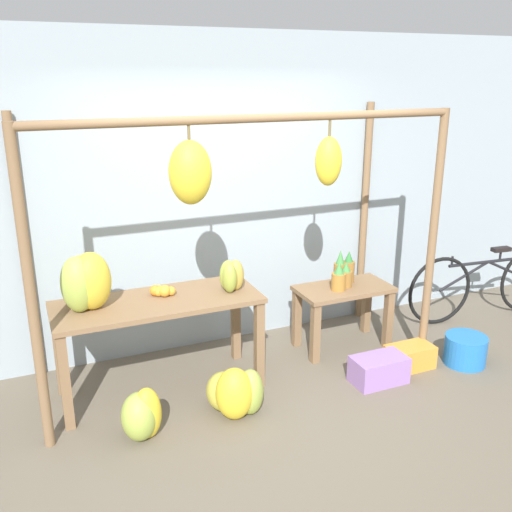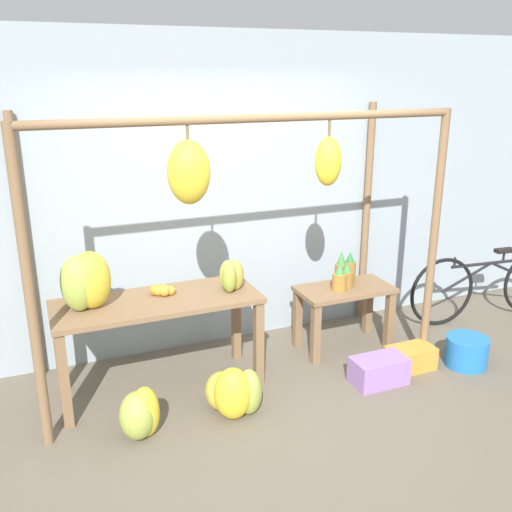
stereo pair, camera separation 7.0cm
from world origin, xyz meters
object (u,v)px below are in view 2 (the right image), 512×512
object	(u,v)px
papaya_pile	(231,276)
banana_pile_ground_right	(233,392)
fruit_crate_purple	(410,358)
pineapple_cluster	(344,274)
banana_pile_ground_left	(140,414)
blue_bucket	(467,351)
banana_pile_on_table	(83,283)
orange_pile	(161,290)
fruit_crate_white	(379,371)
parked_bicycle	(489,285)

from	to	relation	value
papaya_pile	banana_pile_ground_right	bearing A→B (deg)	-109.05
fruit_crate_purple	papaya_pile	bearing A→B (deg)	162.68
pineapple_cluster	banana_pile_ground_left	bearing A→B (deg)	-160.64
banana_pile_ground_right	blue_bucket	size ratio (longest dim) A/B	1.29
banana_pile_ground_left	banana_pile_ground_right	size ratio (longest dim) A/B	0.83
banana_pile_on_table	blue_bucket	distance (m)	3.27
banana_pile_on_table	orange_pile	size ratio (longest dim) A/B	2.26
banana_pile_ground_right	orange_pile	bearing A→B (deg)	119.27
fruit_crate_white	papaya_pile	size ratio (longest dim) A/B	1.75
banana_pile_on_table	banana_pile_ground_left	world-z (taller)	banana_pile_on_table
orange_pile	banana_pile_ground_left	xyz separation A→B (m)	(-0.34, -0.66, -0.64)
banana_pile_on_table	parked_bicycle	xyz separation A→B (m)	(3.97, 0.03, -0.60)
orange_pile	banana_pile_ground_left	size ratio (longest dim) A/B	0.50
parked_bicycle	pineapple_cluster	bearing A→B (deg)	178.36
blue_bucket	parked_bicycle	distance (m)	1.16
banana_pile_ground_right	blue_bucket	bearing A→B (deg)	-1.90
fruit_crate_white	papaya_pile	xyz separation A→B (m)	(-1.08, 0.56, 0.79)
banana_pile_ground_right	papaya_pile	xyz separation A→B (m)	(0.18, 0.52, 0.72)
banana_pile_ground_right	parked_bicycle	size ratio (longest dim) A/B	0.26
banana_pile_on_table	orange_pile	xyz separation A→B (m)	(0.58, 0.04, -0.16)
banana_pile_on_table	parked_bicycle	world-z (taller)	banana_pile_on_table
fruit_crate_white	banana_pile_on_table	bearing A→B (deg)	163.79
fruit_crate_white	parked_bicycle	distance (m)	1.91
pineapple_cluster	fruit_crate_purple	world-z (taller)	pineapple_cluster
banana_pile_ground_right	fruit_crate_purple	size ratio (longest dim) A/B	1.16
papaya_pile	banana_pile_on_table	bearing A→B (deg)	175.65
orange_pile	fruit_crate_white	world-z (taller)	orange_pile
blue_bucket	parked_bicycle	size ratio (longest dim) A/B	0.20
pineapple_cluster	blue_bucket	world-z (taller)	pineapple_cluster
orange_pile	parked_bicycle	distance (m)	3.42
banana_pile_ground_right	banana_pile_ground_left	bearing A→B (deg)	-177.87
fruit_crate_white	banana_pile_ground_left	bearing A→B (deg)	179.66
pineapple_cluster	parked_bicycle	size ratio (longest dim) A/B	0.18
banana_pile_ground_right	fruit_crate_white	bearing A→B (deg)	-1.70
blue_bucket	orange_pile	bearing A→B (deg)	164.16
papaya_pile	pineapple_cluster	bearing A→B (deg)	8.31
orange_pile	banana_pile_ground_right	distance (m)	0.97
parked_bicycle	banana_pile_ground_right	bearing A→B (deg)	-168.11
orange_pile	parked_bicycle	bearing A→B (deg)	-0.02
fruit_crate_white	fruit_crate_purple	distance (m)	0.40
pineapple_cluster	papaya_pile	xyz separation A→B (m)	(-1.15, -0.17, 0.19)
orange_pile	banana_pile_ground_left	distance (m)	0.98
orange_pile	pineapple_cluster	xyz separation A→B (m)	(1.69, 0.05, -0.11)
banana_pile_on_table	blue_bucket	bearing A→B (deg)	-12.34
pineapple_cluster	papaya_pile	size ratio (longest dim) A/B	1.27
banana_pile_on_table	papaya_pile	distance (m)	1.13
banana_pile_ground_right	parked_bicycle	bearing A→B (deg)	11.89
orange_pile	papaya_pile	distance (m)	0.56
banana_pile_on_table	parked_bicycle	distance (m)	4.02
banana_pile_ground_right	papaya_pile	size ratio (longest dim) A/B	1.83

